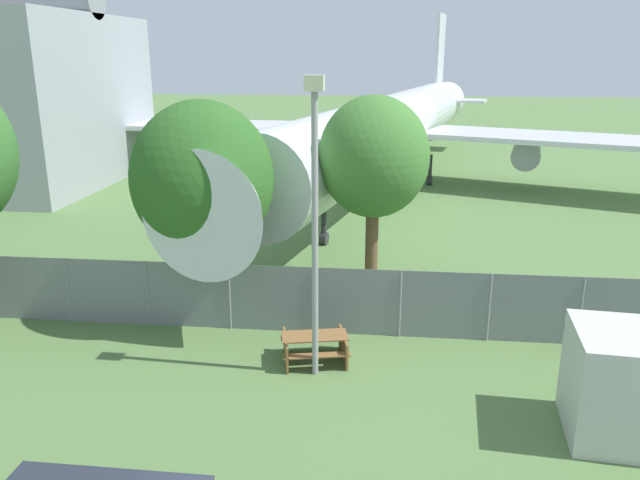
% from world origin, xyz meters
% --- Properties ---
extents(perimeter_fence, '(56.07, 0.07, 2.07)m').
position_xyz_m(perimeter_fence, '(-0.00, 10.56, 1.03)').
color(perimeter_fence, gray).
rests_on(perimeter_fence, ground).
extents(airplane, '(38.40, 46.44, 11.23)m').
position_xyz_m(airplane, '(2.28, 32.21, 3.75)').
color(airplane, silver).
rests_on(airplane, ground).
extents(picnic_bench_near_cabin, '(2.03, 1.75, 0.76)m').
position_xyz_m(picnic_bench_near_cabin, '(0.24, 8.77, 0.47)').
color(picnic_bench_near_cabin, brown).
rests_on(picnic_bench_near_cabin, ground).
extents(tree_near_hangar, '(4.22, 4.22, 6.81)m').
position_xyz_m(tree_near_hangar, '(-3.38, 11.20, 4.46)').
color(tree_near_hangar, brown).
rests_on(tree_near_hangar, ground).
extents(tree_left_of_cabin, '(3.74, 3.74, 6.77)m').
position_xyz_m(tree_left_of_cabin, '(1.59, 14.45, 4.68)').
color(tree_left_of_cabin, brown).
rests_on(tree_left_of_cabin, ground).
extents(light_mast, '(0.44, 0.44, 7.58)m').
position_xyz_m(light_mast, '(0.34, 8.07, 4.65)').
color(light_mast, '#99999E').
rests_on(light_mast, ground).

